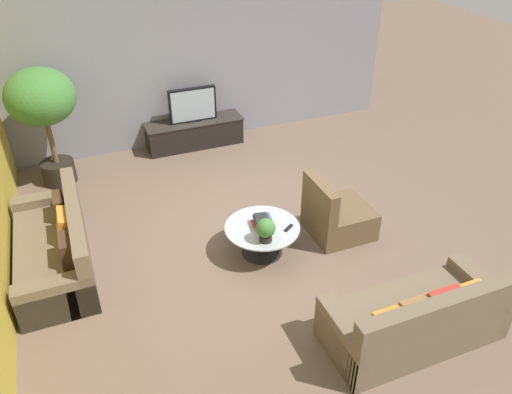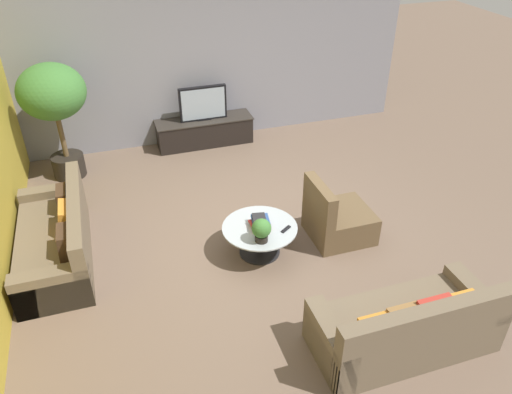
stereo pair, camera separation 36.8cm
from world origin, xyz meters
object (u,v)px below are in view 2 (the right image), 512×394
Objects in this scene: television at (203,104)px; potted_palm_tall at (53,100)px; coffee_table at (260,235)px; couch_by_wall at (58,240)px; couch_near_entry at (406,327)px; media_console at (205,131)px; armchair_wicker at (337,220)px; potted_plant_tabletop at (261,230)px.

television is 0.45× the size of potted_palm_tall.
couch_by_wall is at bearing 164.51° from coffee_table.
television is 5.32m from couch_near_entry.
media_console is at bearing -80.41° from couch_near_entry.
couch_by_wall reaches higher than media_console.
media_console is 0.93× the size of potted_palm_tall.
armchair_wicker is at bearing -72.23° from media_console.
couch_near_entry is (0.88, -5.22, 0.04)m from media_console.
media_console is 3.44m from armchair_wicker.
media_console is 2.01× the size of armchair_wicker.
potted_palm_tall is 3.93m from potted_plant_tabletop.
couch_near_entry reaches higher than coffee_table.
coffee_table is 0.48× the size of couch_by_wall.
media_console is at bearing 136.12° from couch_by_wall.
potted_palm_tall reaches higher than couch_near_entry.
potted_palm_tall is (-2.32, 2.86, 1.03)m from coffee_table.
television is at bearing 136.11° from couch_by_wall.
television is at bearing -90.00° from media_console.
coffee_table is (-0.05, -3.29, -0.49)m from television.
coffee_table is at bearing 75.58° from potted_plant_tabletop.
media_console is 5.62× the size of potted_plant_tabletop.
couch_by_wall and couch_near_entry have the same top height.
media_console is at bearing 88.14° from potted_plant_tabletop.
potted_plant_tabletop is (-0.12, -3.56, 0.33)m from media_console.
potted_plant_tabletop is at bearing 104.00° from armchair_wicker.
couch_by_wall is 4.28m from couch_near_entry.
couch_by_wall reaches higher than coffee_table.
potted_palm_tall is (-2.37, -0.42, 1.06)m from media_console.
potted_palm_tall is at bearing -169.83° from media_console.
television is at bearing 17.78° from armchair_wicker.
television is 0.97× the size of armchair_wicker.
potted_palm_tall is (-2.37, -0.42, 0.53)m from television.
armchair_wicker reaches higher than potted_plant_tabletop.
couch_near_entry is at bearing -55.91° from potted_palm_tall.
couch_near_entry is (0.93, -1.94, 0.00)m from coffee_table.
couch_by_wall is 6.56× the size of potted_plant_tabletop.
potted_palm_tall is 6.05× the size of potted_plant_tabletop.
coffee_table is 0.51× the size of couch_near_entry.
couch_near_entry is 1.96m from potted_plant_tabletop.
potted_palm_tall reaches higher than coffee_table.
potted_plant_tabletop is (-0.12, -3.56, -0.20)m from television.
couch_near_entry is (3.39, -2.62, 0.00)m from couch_by_wall.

